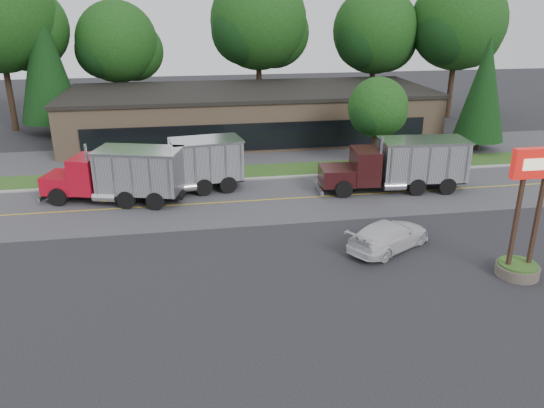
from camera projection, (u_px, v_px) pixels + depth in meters
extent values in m
plane|color=#313136|center=(279.00, 267.00, 24.75)|extent=(140.00, 140.00, 0.00)
cube|color=#59595E|center=(254.00, 201.00, 33.03)|extent=(60.00, 8.00, 0.02)
cube|color=gold|center=(254.00, 201.00, 33.03)|extent=(60.00, 0.12, 0.01)
cube|color=#9E9E99|center=(245.00, 180.00, 36.90)|extent=(60.00, 0.30, 0.12)
cube|color=#2A5B1F|center=(243.00, 172.00, 38.56)|extent=(60.00, 3.40, 0.03)
cube|color=#59595E|center=(235.00, 154.00, 43.16)|extent=(60.00, 7.00, 0.02)
cube|color=#98795D|center=(250.00, 114.00, 48.29)|extent=(32.00, 12.00, 4.00)
cylinder|color=#6B6054|center=(517.00, 270.00, 23.98)|extent=(1.90, 1.90, 0.50)
cylinder|color=#2A5B1F|center=(518.00, 264.00, 23.88)|extent=(1.70, 1.70, 0.10)
cube|color=#332116|center=(515.00, 223.00, 23.07)|extent=(0.16, 0.16, 5.00)
cube|color=#332116|center=(536.00, 222.00, 23.22)|extent=(0.16, 0.16, 5.00)
cube|color=red|center=(537.00, 163.00, 22.18)|extent=(2.20, 0.35, 1.30)
cube|color=beige|center=(540.00, 164.00, 22.00)|extent=(1.50, 0.04, 0.50)
cube|color=beige|center=(534.00, 162.00, 22.35)|extent=(1.50, 0.04, 0.50)
cylinder|color=#382619|center=(11.00, 101.00, 50.09)|extent=(0.56, 0.56, 5.72)
sphere|color=#0E350F|center=(25.00, 28.00, 49.29)|extent=(7.85, 7.85, 7.85)
cylinder|color=#382619|center=(123.00, 101.00, 53.74)|extent=(0.56, 0.56, 4.29)
sphere|color=#0E350F|center=(117.00, 42.00, 51.66)|extent=(7.84, 7.84, 7.84)
sphere|color=#0E350F|center=(134.00, 51.00, 53.14)|extent=(5.88, 5.88, 5.88)
sphere|color=black|center=(104.00, 50.00, 51.06)|extent=(5.39, 5.39, 5.39)
cylinder|color=#382619|center=(259.00, 93.00, 55.73)|extent=(0.56, 0.56, 5.29)
sphere|color=#0E350F|center=(258.00, 21.00, 53.17)|extent=(9.67, 9.67, 9.67)
sphere|color=#0E350F|center=(274.00, 33.00, 55.00)|extent=(7.25, 7.25, 7.25)
sphere|color=black|center=(245.00, 31.00, 52.42)|extent=(6.65, 6.65, 6.65)
cylinder|color=#382619|center=(371.00, 94.00, 56.77)|extent=(0.56, 0.56, 4.76)
sphere|color=#0E350F|center=(375.00, 31.00, 54.46)|extent=(8.70, 8.70, 8.70)
sphere|color=#0E350F|center=(386.00, 41.00, 56.11)|extent=(6.52, 6.52, 6.52)
sphere|color=black|center=(365.00, 40.00, 53.79)|extent=(5.98, 5.98, 5.98)
cylinder|color=#382619|center=(450.00, 93.00, 56.09)|extent=(0.56, 0.56, 5.22)
sphere|color=#0E350F|center=(458.00, 22.00, 53.56)|extent=(9.54, 9.54, 9.54)
sphere|color=#0E350F|center=(467.00, 34.00, 55.36)|extent=(7.16, 7.16, 7.16)
sphere|color=black|center=(448.00, 32.00, 52.82)|extent=(6.56, 6.56, 6.56)
cylinder|color=#382619|center=(55.00, 128.00, 49.71)|extent=(0.44, 0.44, 1.00)
cone|color=black|center=(44.00, 59.00, 47.46)|extent=(5.44, 5.44, 11.13)
cylinder|color=#382619|center=(476.00, 144.00, 44.25)|extent=(0.44, 0.44, 1.00)
cone|color=black|center=(484.00, 88.00, 42.61)|extent=(4.07, 4.07, 8.32)
cylinder|color=#382619|center=(375.00, 150.00, 39.69)|extent=(0.56, 0.56, 2.39)
sphere|color=#0E350F|center=(378.00, 107.00, 38.53)|extent=(4.36, 4.36, 4.36)
sphere|color=#0E350F|center=(385.00, 113.00, 39.35)|extent=(3.27, 3.27, 3.27)
sphere|color=black|center=(370.00, 114.00, 38.19)|extent=(3.00, 3.00, 3.00)
cube|color=black|center=(119.00, 193.00, 32.74)|extent=(8.18, 3.23, 0.28)
cube|color=#B90D20|center=(63.00, 182.00, 32.92)|extent=(2.52, 2.75, 1.10)
cube|color=#B90D20|center=(87.00, 174.00, 32.54)|extent=(2.04, 2.70, 2.20)
cube|color=black|center=(76.00, 167.00, 32.46)|extent=(0.64, 2.04, 0.90)
cube|color=silver|center=(140.00, 171.00, 32.08)|extent=(5.41, 3.76, 2.50)
cube|color=silver|center=(138.00, 150.00, 31.61)|extent=(5.60, 3.94, 0.12)
cylinder|color=black|center=(75.00, 185.00, 34.17)|extent=(1.15, 0.64, 1.10)
cylinder|color=black|center=(58.00, 197.00, 32.03)|extent=(1.15, 0.64, 1.10)
cylinder|color=black|center=(153.00, 188.00, 33.62)|extent=(1.15, 0.64, 1.10)
cylinder|color=black|center=(141.00, 200.00, 31.49)|extent=(1.15, 0.64, 1.10)
cube|color=black|center=(188.00, 183.00, 34.52)|extent=(7.36, 2.08, 0.28)
cube|color=#231D9F|center=(138.00, 180.00, 33.40)|extent=(2.07, 2.54, 1.10)
cube|color=#231D9F|center=(160.00, 168.00, 33.60)|extent=(1.61, 2.56, 2.20)
cube|color=black|center=(151.00, 163.00, 33.30)|extent=(0.37, 2.09, 0.90)
cube|color=silver|center=(207.00, 160.00, 34.37)|extent=(4.69, 3.12, 2.50)
cube|color=silver|center=(206.00, 140.00, 33.91)|extent=(4.86, 3.30, 0.12)
cylinder|color=black|center=(140.00, 182.00, 34.66)|extent=(1.14, 0.51, 1.10)
cylinder|color=black|center=(143.00, 193.00, 32.62)|extent=(1.14, 0.51, 1.10)
cylinder|color=black|center=(209.00, 175.00, 36.00)|extent=(1.14, 0.51, 1.10)
cylinder|color=black|center=(216.00, 186.00, 33.96)|extent=(1.14, 0.51, 1.10)
cube|color=black|center=(396.00, 182.00, 34.73)|extent=(9.15, 1.70, 0.28)
cube|color=black|center=(337.00, 175.00, 34.21)|extent=(2.35, 2.46, 1.10)
cube|color=black|center=(365.00, 166.00, 34.14)|extent=(1.76, 2.52, 2.20)
cube|color=black|center=(355.00, 160.00, 33.94)|extent=(0.22, 2.10, 0.90)
cube|color=silver|center=(422.00, 160.00, 34.35)|extent=(5.62, 2.91, 2.50)
cube|color=silver|center=(424.00, 140.00, 33.88)|extent=(5.78, 3.07, 0.12)
cylinder|color=black|center=(336.00, 178.00, 35.49)|extent=(1.12, 0.43, 1.10)
cylinder|color=black|center=(344.00, 189.00, 33.35)|extent=(1.12, 0.43, 1.10)
cylinder|color=black|center=(420.00, 176.00, 35.97)|extent=(1.12, 0.43, 1.10)
cylinder|color=black|center=(432.00, 187.00, 33.83)|extent=(1.12, 0.43, 1.10)
imported|color=silver|center=(389.00, 235.00, 26.42)|extent=(5.24, 4.27, 1.43)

